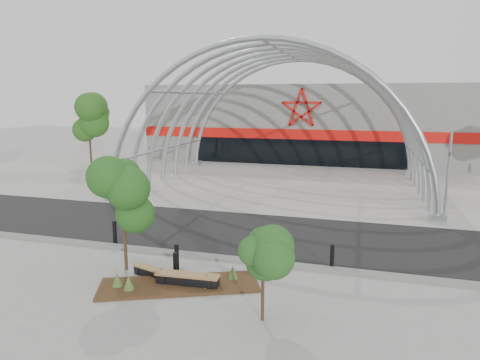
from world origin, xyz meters
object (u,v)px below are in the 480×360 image
at_px(street_tree_0, 123,197).
at_px(street_tree_1, 263,252).
at_px(bench_1, 188,280).
at_px(bollard_2, 175,264).
at_px(signal_pole, 448,175).
at_px(bench_0, 153,273).

xyz_separation_m(street_tree_0, street_tree_1, (6.08, -2.35, -0.74)).
bearing_deg(street_tree_0, bench_1, -15.24).
bearing_deg(bollard_2, bench_1, -42.36).
bearing_deg(street_tree_1, signal_pole, 61.22).
bearing_deg(street_tree_1, bollard_2, 149.80).
xyz_separation_m(signal_pole, street_tree_0, (-13.30, -10.79, 0.38)).
bearing_deg(bench_0, street_tree_0, 163.05).
xyz_separation_m(bench_0, bench_1, (1.58, -0.39, 0.06)).
bearing_deg(street_tree_1, street_tree_0, 158.88).
bearing_deg(street_tree_0, signal_pole, 39.05).
relative_size(signal_pole, street_tree_0, 1.20).
xyz_separation_m(bench_1, bollard_2, (-0.83, 0.76, 0.23)).
bearing_deg(bench_1, bench_0, 166.28).
bearing_deg(signal_pole, bench_0, -136.77).
bearing_deg(bench_1, signal_pole, 48.28).
distance_m(signal_pole, bench_0, 16.53).
distance_m(street_tree_1, bench_1, 4.00).
bearing_deg(street_tree_0, street_tree_1, -21.12).
xyz_separation_m(signal_pole, bench_1, (-10.34, -11.59, -2.32)).
distance_m(signal_pole, street_tree_1, 14.99).
xyz_separation_m(bench_0, bollard_2, (0.75, 0.37, 0.29)).
distance_m(signal_pole, bollard_2, 15.70).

